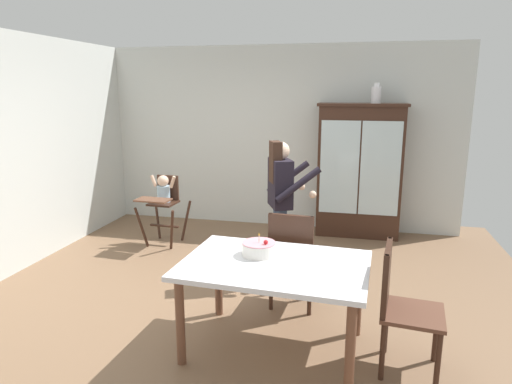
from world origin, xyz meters
name	(u,v)px	position (x,y,z in m)	size (l,w,h in m)	color
ground_plane	(232,298)	(0.00, 0.00, 0.00)	(6.24, 6.24, 0.00)	brown
wall_back	(279,138)	(0.00, 2.63, 1.35)	(5.32, 0.06, 2.70)	silver
china_cabinet	(359,170)	(1.20, 2.37, 0.95)	(1.21, 0.48, 1.88)	#382116
ceramic_vase	(376,94)	(1.37, 2.37, 2.00)	(0.13, 0.13, 0.27)	white
high_chair_with_toddler	(163,197)	(-1.35, 1.38, 0.65)	(0.60, 0.70, 0.95)	#382116
adult_person	(281,193)	(0.38, 0.62, 0.97)	(0.64, 0.63, 1.53)	#33425B
dining_table	(275,274)	(0.57, -0.78, 0.65)	(1.50, 1.07, 0.74)	silver
birthday_cake	(259,249)	(0.42, -0.64, 0.79)	(0.28, 0.28, 0.19)	white
dining_chair_far_side	(293,254)	(0.61, -0.07, 0.56)	(0.47, 0.47, 0.96)	#382116
dining_chair_right_end	(399,300)	(1.51, -0.83, 0.56)	(0.49, 0.49, 0.96)	#382116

